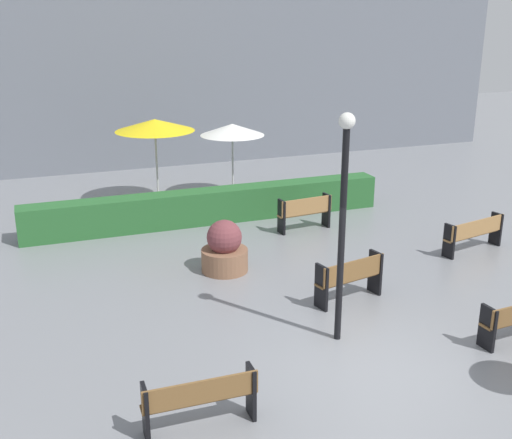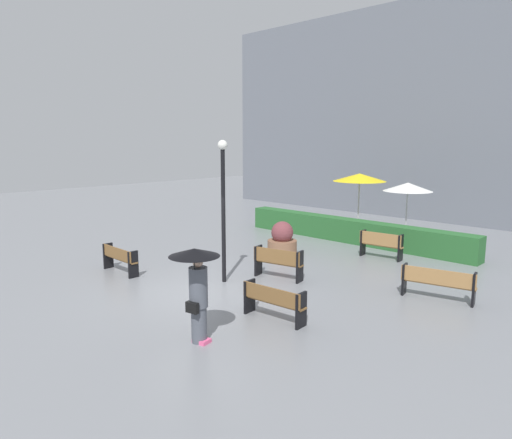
{
  "view_description": "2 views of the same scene",
  "coord_description": "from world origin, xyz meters",
  "px_view_note": "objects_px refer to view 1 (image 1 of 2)",
  "views": [
    {
      "loc": [
        -5.15,
        -7.9,
        5.67
      ],
      "look_at": [
        -0.86,
        3.76,
        1.55
      ],
      "focal_mm": 44.23,
      "sensor_mm": 36.0,
      "label": 1
    },
    {
      "loc": [
        9.64,
        -7.69,
        4.1
      ],
      "look_at": [
        -0.79,
        3.09,
        1.55
      ],
      "focal_mm": 32.82,
      "sensor_mm": 36.0,
      "label": 2
    }
  ],
  "objects_px": {
    "bench_mid_center": "(350,277)",
    "lamp_post": "(343,207)",
    "bench_back_row": "(305,211)",
    "bench_far_right": "(475,232)",
    "patio_umbrella_yellow": "(155,125)",
    "patio_umbrella_white": "(232,130)",
    "planter_pot": "(225,250)",
    "bench_near_left": "(200,398)"
  },
  "relations": [
    {
      "from": "bench_near_left",
      "to": "planter_pot",
      "type": "height_order",
      "value": "planter_pot"
    },
    {
      "from": "bench_far_right",
      "to": "lamp_post",
      "type": "bearing_deg",
      "value": -151.91
    },
    {
      "from": "bench_far_right",
      "to": "patio_umbrella_yellow",
      "type": "height_order",
      "value": "patio_umbrella_yellow"
    },
    {
      "from": "lamp_post",
      "to": "patio_umbrella_yellow",
      "type": "bearing_deg",
      "value": 98.04
    },
    {
      "from": "lamp_post",
      "to": "bench_mid_center",
      "type": "bearing_deg",
      "value": 54.03
    },
    {
      "from": "planter_pot",
      "to": "bench_far_right",
      "type": "bearing_deg",
      "value": -8.87
    },
    {
      "from": "patio_umbrella_yellow",
      "to": "bench_near_left",
      "type": "bearing_deg",
      "value": -98.76
    },
    {
      "from": "bench_back_row",
      "to": "planter_pot",
      "type": "height_order",
      "value": "planter_pot"
    },
    {
      "from": "bench_near_left",
      "to": "planter_pot",
      "type": "xyz_separation_m",
      "value": [
        2.05,
        5.38,
        0.02
      ]
    },
    {
      "from": "bench_far_right",
      "to": "patio_umbrella_white",
      "type": "height_order",
      "value": "patio_umbrella_white"
    },
    {
      "from": "bench_far_right",
      "to": "bench_mid_center",
      "type": "xyz_separation_m",
      "value": [
        -4.22,
        -1.45,
        0.04
      ]
    },
    {
      "from": "bench_near_left",
      "to": "bench_back_row",
      "type": "bearing_deg",
      "value": 56.0
    },
    {
      "from": "bench_near_left",
      "to": "bench_back_row",
      "type": "xyz_separation_m",
      "value": [
        4.94,
        7.32,
        0.04
      ]
    },
    {
      "from": "planter_pot",
      "to": "bench_back_row",
      "type": "bearing_deg",
      "value": 33.89
    },
    {
      "from": "bench_back_row",
      "to": "bench_mid_center",
      "type": "relative_size",
      "value": 0.98
    },
    {
      "from": "bench_back_row",
      "to": "bench_mid_center",
      "type": "bearing_deg",
      "value": -102.5
    },
    {
      "from": "bench_mid_center",
      "to": "bench_back_row",
      "type": "bearing_deg",
      "value": 77.5
    },
    {
      "from": "bench_mid_center",
      "to": "patio_umbrella_white",
      "type": "height_order",
      "value": "patio_umbrella_white"
    },
    {
      "from": "bench_far_right",
      "to": "lamp_post",
      "type": "xyz_separation_m",
      "value": [
        -5.17,
        -2.76,
        2.0
      ]
    },
    {
      "from": "bench_back_row",
      "to": "bench_mid_center",
      "type": "height_order",
      "value": "bench_back_row"
    },
    {
      "from": "lamp_post",
      "to": "patio_umbrella_white",
      "type": "height_order",
      "value": "lamp_post"
    },
    {
      "from": "bench_far_right",
      "to": "patio_umbrella_yellow",
      "type": "distance_m",
      "value": 9.47
    },
    {
      "from": "planter_pot",
      "to": "patio_umbrella_yellow",
      "type": "relative_size",
      "value": 0.46
    },
    {
      "from": "bench_mid_center",
      "to": "planter_pot",
      "type": "xyz_separation_m",
      "value": [
        -1.92,
        2.41,
        -0.03
      ]
    },
    {
      "from": "bench_mid_center",
      "to": "lamp_post",
      "type": "xyz_separation_m",
      "value": [
        -0.95,
        -1.31,
        1.96
      ]
    },
    {
      "from": "bench_mid_center",
      "to": "patio_umbrella_yellow",
      "type": "bearing_deg",
      "value": 105.72
    },
    {
      "from": "bench_mid_center",
      "to": "patio_umbrella_yellow",
      "type": "xyz_separation_m",
      "value": [
        -2.27,
        8.07,
        1.92
      ]
    },
    {
      "from": "bench_far_right",
      "to": "bench_back_row",
      "type": "bearing_deg",
      "value": 138.36
    },
    {
      "from": "bench_far_right",
      "to": "planter_pot",
      "type": "relative_size",
      "value": 1.53
    },
    {
      "from": "bench_mid_center",
      "to": "patio_umbrella_white",
      "type": "xyz_separation_m",
      "value": [
        0.1,
        7.94,
        1.66
      ]
    },
    {
      "from": "patio_umbrella_yellow",
      "to": "patio_umbrella_white",
      "type": "height_order",
      "value": "patio_umbrella_yellow"
    },
    {
      "from": "planter_pot",
      "to": "patio_umbrella_yellow",
      "type": "height_order",
      "value": "patio_umbrella_yellow"
    },
    {
      "from": "bench_near_left",
      "to": "patio_umbrella_yellow",
      "type": "height_order",
      "value": "patio_umbrella_yellow"
    },
    {
      "from": "bench_mid_center",
      "to": "lamp_post",
      "type": "bearing_deg",
      "value": -125.97
    },
    {
      "from": "patio_umbrella_white",
      "to": "bench_back_row",
      "type": "bearing_deg",
      "value": -76.41
    },
    {
      "from": "patio_umbrella_yellow",
      "to": "bench_back_row",
      "type": "bearing_deg",
      "value": -48.94
    },
    {
      "from": "lamp_post",
      "to": "patio_umbrella_yellow",
      "type": "height_order",
      "value": "lamp_post"
    },
    {
      "from": "bench_near_left",
      "to": "lamp_post",
      "type": "relative_size",
      "value": 0.4
    },
    {
      "from": "bench_back_row",
      "to": "patio_umbrella_white",
      "type": "distance_m",
      "value": 4.05
    },
    {
      "from": "bench_back_row",
      "to": "planter_pot",
      "type": "relative_size",
      "value": 1.27
    },
    {
      "from": "patio_umbrella_yellow",
      "to": "patio_umbrella_white",
      "type": "bearing_deg",
      "value": -3.06
    },
    {
      "from": "planter_pot",
      "to": "lamp_post",
      "type": "xyz_separation_m",
      "value": [
        0.97,
        -3.72,
        1.99
      ]
    }
  ]
}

